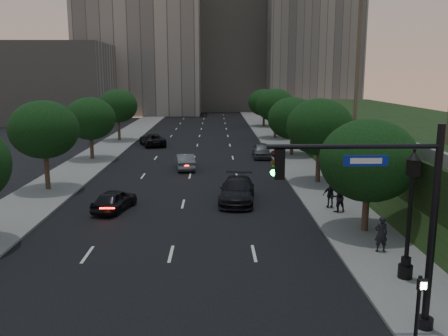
{
  "coord_description": "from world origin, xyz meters",
  "views": [
    {
      "loc": [
        2.12,
        -16.58,
        8.47
      ],
      "look_at": [
        2.62,
        8.21,
        3.6
      ],
      "focal_mm": 38.0,
      "sensor_mm": 36.0,
      "label": 1
    }
  ],
  "objects_px": {
    "sedan_mid_left": "(185,162)",
    "pedestrian_b": "(338,197)",
    "sedan_far_left": "(152,140)",
    "pedestrian_c": "(331,195)",
    "street_lamp": "(409,221)",
    "sedan_far_right": "(261,150)",
    "pedestrian_a": "(381,234)",
    "traffic_signal_mast": "(399,227)",
    "sedan_near_left": "(114,200)",
    "sedan_near_right": "(237,190)"
  },
  "relations": [
    {
      "from": "street_lamp",
      "to": "sedan_far_right",
      "type": "bearing_deg",
      "value": 95.77
    },
    {
      "from": "sedan_near_left",
      "to": "traffic_signal_mast",
      "type": "bearing_deg",
      "value": 144.22
    },
    {
      "from": "sedan_mid_left",
      "to": "pedestrian_b",
      "type": "distance_m",
      "value": 17.69
    },
    {
      "from": "sedan_near_left",
      "to": "pedestrian_b",
      "type": "distance_m",
      "value": 14.03
    },
    {
      "from": "street_lamp",
      "to": "pedestrian_c",
      "type": "bearing_deg",
      "value": 93.03
    },
    {
      "from": "pedestrian_a",
      "to": "sedan_far_left",
      "type": "bearing_deg",
      "value": -68.66
    },
    {
      "from": "street_lamp",
      "to": "pedestrian_b",
      "type": "relative_size",
      "value": 2.99
    },
    {
      "from": "sedan_near_left",
      "to": "sedan_mid_left",
      "type": "bearing_deg",
      "value": -90.92
    },
    {
      "from": "traffic_signal_mast",
      "to": "sedan_far_left",
      "type": "relative_size",
      "value": 1.3
    },
    {
      "from": "sedan_far_left",
      "to": "pedestrian_c",
      "type": "height_order",
      "value": "pedestrian_c"
    },
    {
      "from": "sedan_near_left",
      "to": "sedan_far_right",
      "type": "distance_m",
      "value": 22.48
    },
    {
      "from": "sedan_mid_left",
      "to": "sedan_near_right",
      "type": "relative_size",
      "value": 0.79
    },
    {
      "from": "traffic_signal_mast",
      "to": "pedestrian_c",
      "type": "distance_m",
      "value": 14.96
    },
    {
      "from": "street_lamp",
      "to": "sedan_mid_left",
      "type": "xyz_separation_m",
      "value": [
        -10.64,
        24.16,
        -1.91
      ]
    },
    {
      "from": "sedan_far_right",
      "to": "pedestrian_c",
      "type": "height_order",
      "value": "pedestrian_c"
    },
    {
      "from": "pedestrian_c",
      "to": "pedestrian_b",
      "type": "bearing_deg",
      "value": 101.24
    },
    {
      "from": "pedestrian_b",
      "to": "pedestrian_c",
      "type": "relative_size",
      "value": 1.11
    },
    {
      "from": "traffic_signal_mast",
      "to": "pedestrian_a",
      "type": "relative_size",
      "value": 3.99
    },
    {
      "from": "street_lamp",
      "to": "sedan_far_left",
      "type": "distance_m",
      "value": 41.98
    },
    {
      "from": "street_lamp",
      "to": "sedan_near_right",
      "type": "relative_size",
      "value": 1.01
    },
    {
      "from": "sedan_near_right",
      "to": "sedan_far_right",
      "type": "bearing_deg",
      "value": 84.61
    },
    {
      "from": "sedan_mid_left",
      "to": "pedestrian_c",
      "type": "xyz_separation_m",
      "value": [
        10.07,
        -13.48,
        0.27
      ]
    },
    {
      "from": "sedan_far_left",
      "to": "pedestrian_b",
      "type": "bearing_deg",
      "value": 98.69
    },
    {
      "from": "sedan_near_right",
      "to": "sedan_far_right",
      "type": "relative_size",
      "value": 1.25
    },
    {
      "from": "street_lamp",
      "to": "sedan_far_left",
      "type": "relative_size",
      "value": 1.05
    },
    {
      "from": "sedan_far_left",
      "to": "sedan_far_right",
      "type": "relative_size",
      "value": 1.2
    },
    {
      "from": "pedestrian_a",
      "to": "sedan_far_right",
      "type": "bearing_deg",
      "value": -85.6
    },
    {
      "from": "traffic_signal_mast",
      "to": "street_lamp",
      "type": "relative_size",
      "value": 1.25
    },
    {
      "from": "sedan_far_right",
      "to": "pedestrian_a",
      "type": "height_order",
      "value": "pedestrian_a"
    },
    {
      "from": "traffic_signal_mast",
      "to": "sedan_near_left",
      "type": "bearing_deg",
      "value": 129.77
    },
    {
      "from": "sedan_near_left",
      "to": "sedan_far_right",
      "type": "relative_size",
      "value": 0.91
    },
    {
      "from": "traffic_signal_mast",
      "to": "sedan_mid_left",
      "type": "xyz_separation_m",
      "value": [
        -8.62,
        28.13,
        -2.95
      ]
    },
    {
      "from": "sedan_far_left",
      "to": "sedan_far_right",
      "type": "bearing_deg",
      "value": 126.26
    },
    {
      "from": "sedan_far_left",
      "to": "pedestrian_c",
      "type": "distance_m",
      "value": 31.99
    },
    {
      "from": "sedan_mid_left",
      "to": "sedan_far_left",
      "type": "bearing_deg",
      "value": -79.54
    },
    {
      "from": "sedan_far_left",
      "to": "sedan_near_right",
      "type": "bearing_deg",
      "value": 90.26
    },
    {
      "from": "street_lamp",
      "to": "pedestrian_c",
      "type": "relative_size",
      "value": 3.32
    },
    {
      "from": "sedan_far_right",
      "to": "sedan_near_right",
      "type": "bearing_deg",
      "value": -99.07
    },
    {
      "from": "sedan_far_left",
      "to": "pedestrian_b",
      "type": "distance_m",
      "value": 32.89
    },
    {
      "from": "sedan_mid_left",
      "to": "pedestrian_b",
      "type": "relative_size",
      "value": 2.35
    },
    {
      "from": "sedan_near_right",
      "to": "pedestrian_a",
      "type": "relative_size",
      "value": 3.18
    },
    {
      "from": "sedan_mid_left",
      "to": "sedan_near_right",
      "type": "distance_m",
      "value": 12.22
    },
    {
      "from": "traffic_signal_mast",
      "to": "sedan_mid_left",
      "type": "distance_m",
      "value": 29.57
    },
    {
      "from": "traffic_signal_mast",
      "to": "pedestrian_b",
      "type": "relative_size",
      "value": 3.73
    },
    {
      "from": "street_lamp",
      "to": "sedan_near_left",
      "type": "distance_m",
      "value": 18.04
    },
    {
      "from": "pedestrian_a",
      "to": "pedestrian_c",
      "type": "height_order",
      "value": "pedestrian_a"
    },
    {
      "from": "sedan_near_left",
      "to": "pedestrian_a",
      "type": "relative_size",
      "value": 2.31
    },
    {
      "from": "pedestrian_b",
      "to": "pedestrian_c",
      "type": "distance_m",
      "value": 0.92
    },
    {
      "from": "sedan_far_left",
      "to": "pedestrian_a",
      "type": "distance_m",
      "value": 39.15
    },
    {
      "from": "sedan_mid_left",
      "to": "pedestrian_b",
      "type": "height_order",
      "value": "pedestrian_b"
    }
  ]
}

